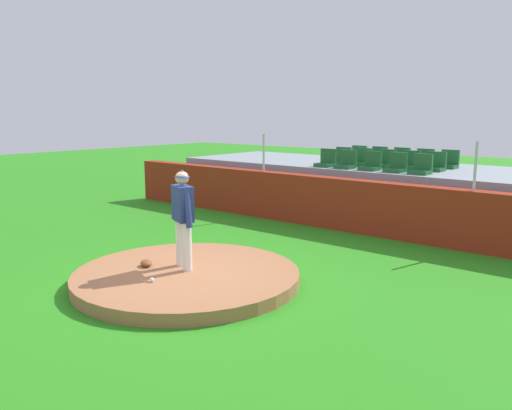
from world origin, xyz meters
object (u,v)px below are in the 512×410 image
fielding_glove (146,263)px  stadium_chair_7 (386,162)px  stadium_chair_14 (449,162)px  stadium_chair_2 (371,164)px  stadium_chair_0 (326,161)px  stadium_chair_8 (410,163)px  pitcher (183,212)px  stadium_chair_3 (396,166)px  stadium_chair_5 (342,159)px  stadium_chair_9 (435,165)px  stadium_chair_11 (378,158)px  stadium_chair_4 (421,168)px  stadium_chair_10 (358,157)px  stadium_chair_1 (346,163)px  baseball (152,280)px  stadium_chair_13 (424,161)px  stadium_chair_12 (400,160)px  stadium_chair_6 (363,160)px

fielding_glove → stadium_chair_7: bearing=114.7°
stadium_chair_14 → stadium_chair_2: bearing=52.0°
stadium_chair_0 → stadium_chair_8: size_ratio=1.00×
pitcher → stadium_chair_8: pitcher is taller
stadium_chair_2 → stadium_chair_8: bearing=-128.9°
pitcher → fielding_glove: pitcher is taller
stadium_chair_3 → stadium_chair_5: 2.29m
stadium_chair_9 → stadium_chair_11: size_ratio=1.00×
fielding_glove → stadium_chair_4: bearing=103.1°
stadium_chair_10 → stadium_chair_1: bearing=110.0°
fielding_glove → stadium_chair_2: stadium_chair_2 is taller
stadium_chair_3 → stadium_chair_7: bearing=-50.5°
stadium_chair_3 → stadium_chair_9: 1.12m
stadium_chair_4 → stadium_chair_11: 2.73m
baseball → stadium_chair_5: bearing=99.7°
stadium_chair_13 → stadium_chair_14: 0.69m
stadium_chair_0 → stadium_chair_12: same height
fielding_glove → stadium_chair_12: 8.83m
fielding_glove → stadium_chair_4: stadium_chair_4 is taller
stadium_chair_2 → stadium_chair_9: size_ratio=1.00×
stadium_chair_2 → baseball: bearing=90.1°
stadium_chair_8 → stadium_chair_3: bearing=90.1°
pitcher → stadium_chair_3: pitcher is taller
stadium_chair_9 → baseball: bearing=80.6°
stadium_chair_0 → stadium_chair_7: same height
stadium_chair_13 → stadium_chair_1: bearing=51.1°
stadium_chair_0 → stadium_chair_9: same height
fielding_glove → stadium_chair_14: (2.17, 8.72, 1.29)m
fielding_glove → stadium_chair_0: bearing=125.5°
pitcher → stadium_chair_3: (0.88, 6.56, 0.33)m
stadium_chair_12 → stadium_chair_14: (1.40, 0.02, 0.00)m
stadium_chair_5 → stadium_chair_7: 1.41m
stadium_chair_8 → stadium_chair_9: 0.68m
stadium_chair_10 → stadium_chair_13: (2.12, -0.04, 0.00)m
stadium_chair_4 → stadium_chair_9: size_ratio=1.00×
fielding_glove → stadium_chair_8: 8.02m
stadium_chair_8 → stadium_chair_9: size_ratio=1.00×
stadium_chair_6 → stadium_chair_8: 1.42m
stadium_chair_12 → stadium_chair_0: bearing=51.7°
fielding_glove → stadium_chair_12: size_ratio=0.60×
pitcher → stadium_chair_4: 6.73m
stadium_chair_0 → stadium_chair_4: same height
pitcher → stadium_chair_11: 8.35m
stadium_chair_2 → stadium_chair_12: size_ratio=1.00×
pitcher → stadium_chair_10: bearing=121.2°
stadium_chair_5 → stadium_chair_9: (2.79, 0.03, 0.00)m
stadium_chair_11 → stadium_chair_12: (0.70, 0.00, 0.00)m
fielding_glove → stadium_chair_13: bearing=110.5°
stadium_chair_6 → stadium_chair_11: (0.02, 0.91, 0.00)m
stadium_chair_8 → stadium_chair_14: same height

